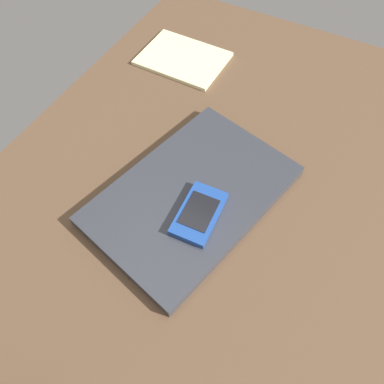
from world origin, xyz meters
TOP-DOWN VIEW (x-y plane):
  - desk_surface at (0.00, 0.00)cm, footprint 120.00×80.00cm
  - laptop_closed at (1.62, 3.18)cm, footprint 38.90×30.35cm
  - cell_phone_on_laptop at (-1.91, 0.48)cm, footprint 10.83×6.67cm
  - notepad at (33.87, 22.79)cm, footprint 14.35×18.99cm

SIDE VIEW (x-z plane):
  - desk_surface at x=0.00cm, z-range 0.00..3.00cm
  - notepad at x=33.87cm, z-range 3.00..3.80cm
  - laptop_closed at x=1.62cm, z-range 3.00..5.13cm
  - cell_phone_on_laptop at x=-1.91cm, z-range 5.10..6.43cm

